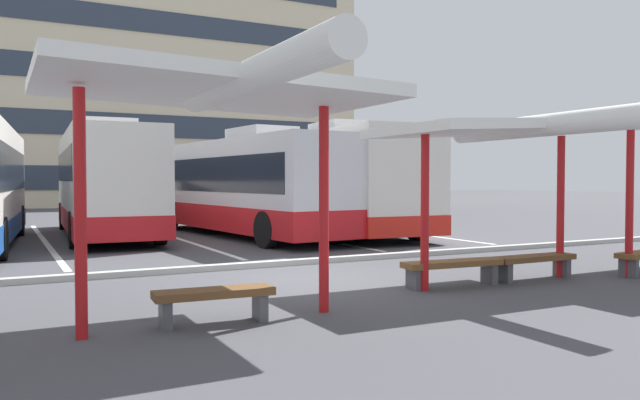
{
  "coord_description": "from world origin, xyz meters",
  "views": [
    {
      "loc": [
        -4.99,
        -10.2,
        1.83
      ],
      "look_at": [
        2.33,
        3.8,
        1.32
      ],
      "focal_mm": 34.69,
      "sensor_mm": 36.0,
      "label": 1
    }
  ],
  "objects_px": {
    "coach_bus_3": "(324,181)",
    "bench_2": "(453,267)",
    "coach_bus_2": "(243,188)",
    "coach_bus_1": "(105,184)",
    "bench_3": "(534,261)",
    "bench_1": "(214,298)",
    "waiting_shelter_2": "(509,131)",
    "waiting_shelter_1": "(220,93)"
  },
  "relations": [
    {
      "from": "waiting_shelter_1",
      "to": "waiting_shelter_2",
      "type": "distance_m",
      "value": 5.44
    },
    {
      "from": "bench_1",
      "to": "coach_bus_2",
      "type": "bearing_deg",
      "value": 67.91
    },
    {
      "from": "coach_bus_3",
      "to": "bench_3",
      "type": "relative_size",
      "value": 6.62
    },
    {
      "from": "coach_bus_2",
      "to": "bench_3",
      "type": "bearing_deg",
      "value": -81.98
    },
    {
      "from": "coach_bus_3",
      "to": "waiting_shelter_1",
      "type": "relative_size",
      "value": 2.41
    },
    {
      "from": "waiting_shelter_1",
      "to": "bench_2",
      "type": "xyz_separation_m",
      "value": [
        4.49,
        1.04,
        -2.55
      ]
    },
    {
      "from": "bench_2",
      "to": "bench_1",
      "type": "bearing_deg",
      "value": -170.19
    },
    {
      "from": "coach_bus_3",
      "to": "bench_2",
      "type": "xyz_separation_m",
      "value": [
        -3.43,
        -11.15,
        -1.44
      ]
    },
    {
      "from": "bench_1",
      "to": "bench_3",
      "type": "height_order",
      "value": "same"
    },
    {
      "from": "waiting_shelter_1",
      "to": "waiting_shelter_2",
      "type": "xyz_separation_m",
      "value": [
        5.39,
        0.68,
        -0.22
      ]
    },
    {
      "from": "bench_1",
      "to": "bench_3",
      "type": "distance_m",
      "value": 6.32
    },
    {
      "from": "bench_2",
      "to": "coach_bus_2",
      "type": "bearing_deg",
      "value": 88.7
    },
    {
      "from": "coach_bus_3",
      "to": "bench_2",
      "type": "bearing_deg",
      "value": -107.11
    },
    {
      "from": "coach_bus_2",
      "to": "bench_2",
      "type": "relative_size",
      "value": 5.88
    },
    {
      "from": "coach_bus_2",
      "to": "waiting_shelter_2",
      "type": "relative_size",
      "value": 2.51
    },
    {
      "from": "coach_bus_3",
      "to": "bench_2",
      "type": "height_order",
      "value": "coach_bus_3"
    },
    {
      "from": "bench_2",
      "to": "bench_3",
      "type": "relative_size",
      "value": 1.07
    },
    {
      "from": "bench_1",
      "to": "bench_2",
      "type": "xyz_separation_m",
      "value": [
        4.49,
        0.78,
        0.01
      ]
    },
    {
      "from": "coach_bus_1",
      "to": "bench_1",
      "type": "xyz_separation_m",
      "value": [
        -0.69,
        -13.56,
        -1.39
      ]
    },
    {
      "from": "waiting_shelter_2",
      "to": "coach_bus_2",
      "type": "bearing_deg",
      "value": 93.31
    },
    {
      "from": "waiting_shelter_1",
      "to": "bench_3",
      "type": "height_order",
      "value": "waiting_shelter_1"
    },
    {
      "from": "coach_bus_3",
      "to": "bench_1",
      "type": "bearing_deg",
      "value": -123.6
    },
    {
      "from": "coach_bus_1",
      "to": "bench_1",
      "type": "height_order",
      "value": "coach_bus_1"
    },
    {
      "from": "coach_bus_1",
      "to": "bench_2",
      "type": "relative_size",
      "value": 5.54
    },
    {
      "from": "waiting_shelter_1",
      "to": "bench_3",
      "type": "relative_size",
      "value": 2.74
    },
    {
      "from": "waiting_shelter_1",
      "to": "bench_1",
      "type": "relative_size",
      "value": 3.12
    },
    {
      "from": "bench_1",
      "to": "coach_bus_1",
      "type": "bearing_deg",
      "value": 87.1
    },
    {
      "from": "coach_bus_1",
      "to": "coach_bus_2",
      "type": "height_order",
      "value": "coach_bus_1"
    },
    {
      "from": "coach_bus_2",
      "to": "coach_bus_3",
      "type": "relative_size",
      "value": 0.95
    },
    {
      "from": "coach_bus_1",
      "to": "bench_3",
      "type": "relative_size",
      "value": 5.91
    },
    {
      "from": "coach_bus_2",
      "to": "bench_1",
      "type": "bearing_deg",
      "value": -112.09
    },
    {
      "from": "coach_bus_1",
      "to": "bench_1",
      "type": "distance_m",
      "value": 13.65
    },
    {
      "from": "coach_bus_1",
      "to": "bench_2",
      "type": "bearing_deg",
      "value": -73.44
    },
    {
      "from": "waiting_shelter_1",
      "to": "bench_3",
      "type": "xyz_separation_m",
      "value": [
        6.29,
        0.93,
        -2.55
      ]
    },
    {
      "from": "coach_bus_3",
      "to": "coach_bus_2",
      "type": "bearing_deg",
      "value": -175.53
    },
    {
      "from": "coach_bus_2",
      "to": "waiting_shelter_1",
      "type": "bearing_deg",
      "value": -111.64
    },
    {
      "from": "bench_3",
      "to": "coach_bus_1",
      "type": "bearing_deg",
      "value": 113.47
    },
    {
      "from": "coach_bus_3",
      "to": "bench_3",
      "type": "distance_m",
      "value": 11.47
    },
    {
      "from": "coach_bus_1",
      "to": "waiting_shelter_1",
      "type": "distance_m",
      "value": 13.9
    },
    {
      "from": "coach_bus_1",
      "to": "bench_1",
      "type": "relative_size",
      "value": 6.73
    },
    {
      "from": "coach_bus_1",
      "to": "waiting_shelter_1",
      "type": "height_order",
      "value": "coach_bus_1"
    },
    {
      "from": "bench_1",
      "to": "waiting_shelter_1",
      "type": "bearing_deg",
      "value": -90.0
    }
  ]
}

